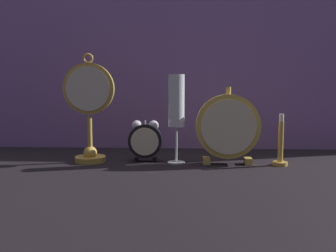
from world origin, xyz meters
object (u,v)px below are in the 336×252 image
pocket_watch_on_stand (89,110)px  brass_candlestick (281,149)px  champagne_flute (176,106)px  mantel_clock_silver (228,127)px  alarm_clock_twin_bell (145,139)px

pocket_watch_on_stand → brass_candlestick: pocket_watch_on_stand is taller
brass_candlestick → pocket_watch_on_stand: bearing=177.6°
champagne_flute → brass_candlestick: champagne_flute is taller
brass_candlestick → mantel_clock_silver: bearing=176.0°
pocket_watch_on_stand → brass_candlestick: 0.55m
mantel_clock_silver → brass_candlestick: mantel_clock_silver is taller
pocket_watch_on_stand → mantel_clock_silver: size_ratio=1.44×
pocket_watch_on_stand → mantel_clock_silver: (0.39, -0.01, -0.05)m
pocket_watch_on_stand → champagne_flute: pocket_watch_on_stand is taller
pocket_watch_on_stand → champagne_flute: (0.25, -0.00, 0.01)m
champagne_flute → brass_candlestick: bearing=-4.0°
alarm_clock_twin_bell → brass_candlestick: bearing=-5.3°
champagne_flute → brass_candlestick: (0.29, -0.02, -0.12)m
alarm_clock_twin_bell → pocket_watch_on_stand: bearing=-175.4°
mantel_clock_silver → brass_candlestick: bearing=-4.0°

